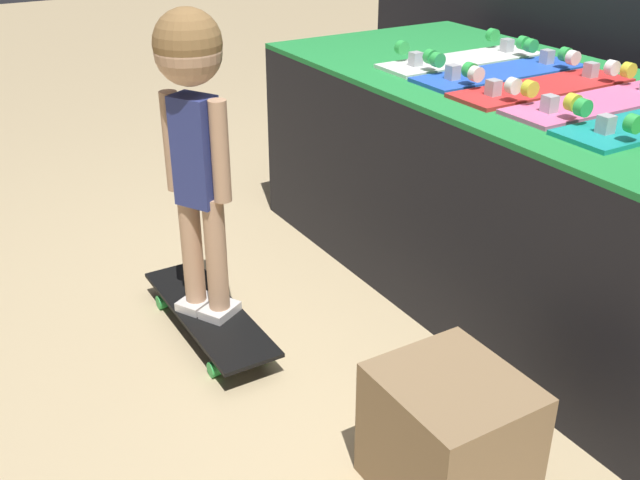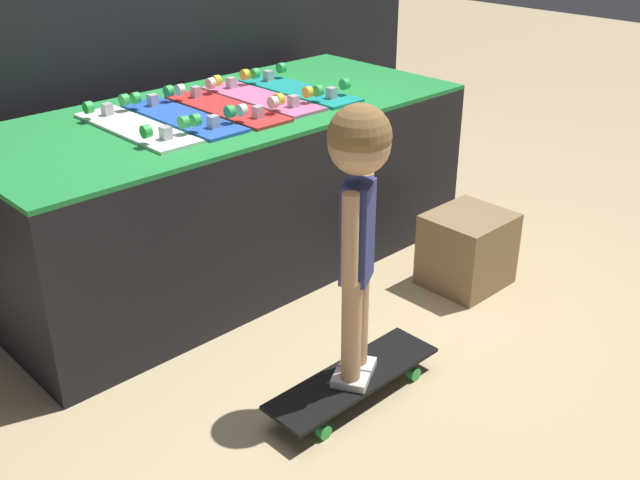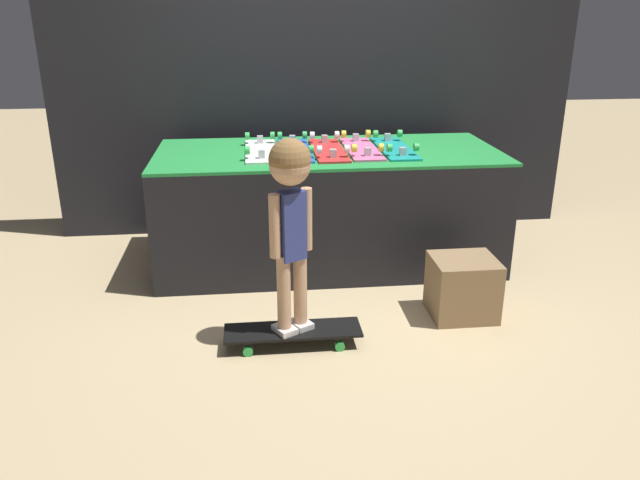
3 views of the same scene
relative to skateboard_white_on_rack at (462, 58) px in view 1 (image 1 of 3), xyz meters
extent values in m
plane|color=tan|center=(0.45, -0.57, -0.80)|extent=(16.00, 16.00, 0.00)
cube|color=black|center=(0.45, 0.00, -0.42)|extent=(2.30, 1.01, 0.77)
cube|color=#23893D|center=(0.45, 0.00, -0.03)|extent=(2.30, 1.01, 0.02)
cube|color=white|center=(0.00, 0.00, -0.01)|extent=(0.20, 0.70, 0.01)
cube|color=#B7B7BC|center=(0.00, 0.23, 0.02)|extent=(0.04, 0.04, 0.05)
cylinder|color=green|center=(0.09, 0.23, 0.05)|extent=(0.03, 0.05, 0.05)
cylinder|color=green|center=(-0.09, 0.23, 0.05)|extent=(0.03, 0.05, 0.05)
cube|color=#B7B7BC|center=(0.00, -0.23, 0.02)|extent=(0.04, 0.04, 0.05)
cylinder|color=green|center=(0.09, -0.23, 0.05)|extent=(0.03, 0.05, 0.05)
cylinder|color=green|center=(-0.09, -0.23, 0.05)|extent=(0.03, 0.05, 0.05)
cube|color=blue|center=(0.22, -0.01, -0.01)|extent=(0.20, 0.70, 0.01)
cube|color=#B7B7BC|center=(0.22, 0.22, 0.02)|extent=(0.04, 0.04, 0.05)
cylinder|color=green|center=(0.31, 0.22, 0.05)|extent=(0.03, 0.05, 0.05)
cylinder|color=green|center=(0.14, 0.22, 0.05)|extent=(0.03, 0.05, 0.05)
cube|color=#B7B7BC|center=(0.22, -0.24, 0.02)|extent=(0.04, 0.04, 0.05)
cylinder|color=green|center=(0.31, -0.24, 0.05)|extent=(0.03, 0.05, 0.05)
cylinder|color=green|center=(0.14, -0.24, 0.05)|extent=(0.03, 0.05, 0.05)
cube|color=red|center=(0.45, -0.03, -0.01)|extent=(0.20, 0.70, 0.01)
cube|color=#B7B7BC|center=(0.45, 0.20, 0.02)|extent=(0.04, 0.04, 0.05)
cylinder|color=white|center=(0.54, 0.20, 0.05)|extent=(0.03, 0.05, 0.05)
cylinder|color=white|center=(0.36, 0.20, 0.05)|extent=(0.03, 0.05, 0.05)
cube|color=#B7B7BC|center=(0.45, -0.26, 0.02)|extent=(0.04, 0.04, 0.05)
cylinder|color=white|center=(0.54, -0.26, 0.05)|extent=(0.03, 0.05, 0.05)
cylinder|color=white|center=(0.36, -0.26, 0.05)|extent=(0.03, 0.05, 0.05)
cube|color=pink|center=(0.67, -0.01, -0.01)|extent=(0.20, 0.70, 0.01)
cylinder|color=yellow|center=(0.59, 0.22, 0.05)|extent=(0.03, 0.05, 0.05)
cube|color=#B7B7BC|center=(0.67, -0.24, 0.02)|extent=(0.04, 0.04, 0.05)
cylinder|color=yellow|center=(0.76, -0.24, 0.05)|extent=(0.03, 0.05, 0.05)
cylinder|color=yellow|center=(0.59, -0.24, 0.05)|extent=(0.03, 0.05, 0.05)
cube|color=#B7B7BC|center=(0.90, -0.25, 0.02)|extent=(0.04, 0.04, 0.05)
cylinder|color=green|center=(0.99, -0.25, 0.05)|extent=(0.03, 0.05, 0.05)
cylinder|color=green|center=(0.81, -0.25, 0.05)|extent=(0.03, 0.05, 0.05)
cube|color=black|center=(0.12, -1.17, -0.72)|extent=(0.73, 0.21, 0.01)
cube|color=#B7B7BC|center=(0.36, -1.17, -0.75)|extent=(0.04, 0.04, 0.05)
cylinder|color=green|center=(0.36, -1.08, -0.78)|extent=(0.05, 0.03, 0.05)
cylinder|color=green|center=(0.36, -1.26, -0.78)|extent=(0.05, 0.03, 0.05)
cube|color=#B7B7BC|center=(-0.12, -1.17, -0.75)|extent=(0.04, 0.04, 0.05)
cylinder|color=green|center=(-0.12, -1.08, -0.78)|extent=(0.05, 0.03, 0.05)
cylinder|color=green|center=(-0.12, -1.26, -0.78)|extent=(0.05, 0.03, 0.05)
cube|color=silver|center=(0.16, -1.15, -0.70)|extent=(0.14, 0.16, 0.03)
cylinder|color=tan|center=(0.16, -1.15, -0.48)|extent=(0.07, 0.07, 0.41)
cube|color=silver|center=(0.08, -1.19, -0.70)|extent=(0.14, 0.16, 0.03)
cylinder|color=tan|center=(0.08, -1.19, -0.48)|extent=(0.07, 0.07, 0.41)
cube|color=navy|center=(0.12, -1.17, -0.13)|extent=(0.16, 0.15, 0.36)
cylinder|color=tan|center=(0.20, -1.12, -0.11)|extent=(0.06, 0.06, 0.33)
cylinder|color=tan|center=(0.04, -1.22, -0.11)|extent=(0.06, 0.06, 0.33)
sphere|color=tan|center=(0.12, -1.17, 0.18)|extent=(0.20, 0.20, 0.20)
sphere|color=olive|center=(0.12, -1.17, 0.21)|extent=(0.21, 0.21, 0.21)
cube|color=#8E704C|center=(1.12, -0.93, -0.63)|extent=(0.37, 0.33, 0.35)
camera|label=1|loc=(2.22, -1.97, 0.67)|focal=42.00mm
camera|label=2|loc=(-1.52, -2.71, 0.94)|focal=42.00mm
camera|label=3|loc=(-0.06, -4.10, 0.90)|focal=35.00mm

